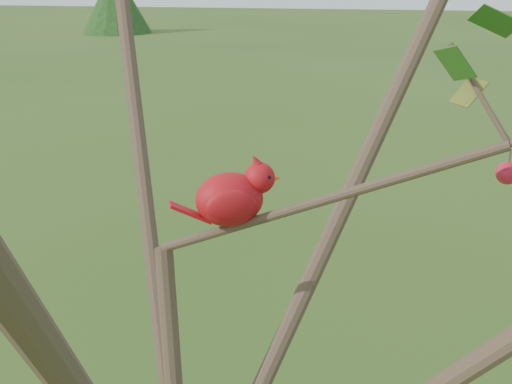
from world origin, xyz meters
TOP-DOWN VIEW (x-y plane):
  - crabapple_tree at (0.03, -0.02)m, footprint 2.35×2.05m
  - cardinal at (0.09, 0.09)m, footprint 0.20×0.14m
  - distant_trees at (-1.05, 23.20)m, footprint 42.06×10.81m

SIDE VIEW (x-z plane):
  - distant_trees at x=-1.05m, z-range -0.14..2.78m
  - cardinal at x=0.09m, z-range 2.00..2.14m
  - crabapple_tree at x=0.03m, z-range 0.65..3.60m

